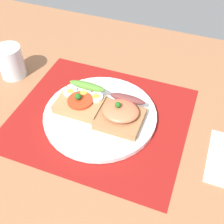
{
  "coord_description": "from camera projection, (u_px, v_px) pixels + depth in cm",
  "views": [
    {
      "loc": [
        19.35,
        -43.11,
        51.1
      ],
      "look_at": [
        3.0,
        0.0,
        3.08
      ],
      "focal_mm": 46.77,
      "sensor_mm": 36.0,
      "label": 1
    }
  ],
  "objects": [
    {
      "name": "ground_plane",
      "position": [
        100.0,
        122.0,
        0.71
      ],
      "size": [
        120.0,
        90.0,
        3.2
      ],
      "primitive_type": "cube",
      "color": "#915E3D"
    },
    {
      "name": "placemat",
      "position": [
        100.0,
        117.0,
        0.69
      ],
      "size": [
        40.74,
        35.53,
        0.3
      ],
      "primitive_type": "cube",
      "color": "maroon",
      "rests_on": "ground_plane"
    },
    {
      "name": "plate",
      "position": [
        100.0,
        115.0,
        0.69
      ],
      "size": [
        26.64,
        26.64,
        1.28
      ],
      "primitive_type": "cylinder",
      "color": "white",
      "rests_on": "placemat"
    },
    {
      "name": "sandwich_egg_tomato",
      "position": [
        81.0,
        100.0,
        0.69
      ],
      "size": [
        10.64,
        9.47,
        4.33
      ],
      "color": "#987246",
      "rests_on": "plate"
    },
    {
      "name": "sandwich_salmon",
      "position": [
        121.0,
        114.0,
        0.66
      ],
      "size": [
        10.16,
        10.69,
        4.99
      ],
      "color": "#926640",
      "rests_on": "plate"
    },
    {
      "name": "drinking_glass",
      "position": [
        11.0,
        62.0,
        0.78
      ],
      "size": [
        6.79,
        6.79,
        8.72
      ],
      "primitive_type": "cylinder",
      "color": "silver",
      "rests_on": "ground_plane"
    }
  ]
}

